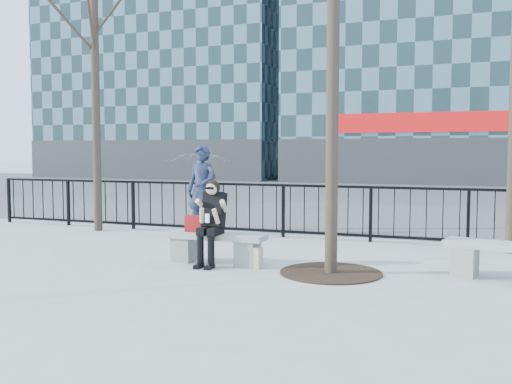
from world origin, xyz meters
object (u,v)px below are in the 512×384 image
(bench_second, at_px, (508,257))
(standing_man, at_px, (202,190))
(seated_woman, at_px, (211,223))
(bench_main, at_px, (215,245))

(bench_second, bearing_deg, standing_man, 171.08)
(seated_woman, distance_m, standing_man, 3.36)
(bench_main, bearing_deg, seated_woman, -90.00)
(bench_main, distance_m, seated_woman, 0.40)
(bench_second, height_order, seated_woman, seated_woman)
(bench_second, distance_m, standing_man, 6.38)
(bench_second, distance_m, seated_woman, 4.36)
(standing_man, bearing_deg, bench_main, -53.70)
(seated_woman, xyz_separation_m, standing_man, (-1.56, 2.96, 0.28))
(standing_man, bearing_deg, seated_woman, -55.04)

